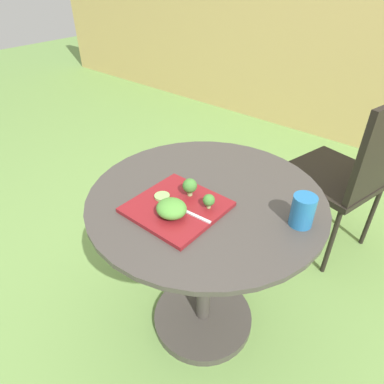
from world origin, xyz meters
TOP-DOWN VIEW (x-y plane):
  - ground_plane at (0.00, 0.00)m, footprint 12.00×12.00m
  - patio_table at (0.00, 0.00)m, footprint 0.81×0.81m
  - patio_chair at (0.26, 0.83)m, footprint 0.53×0.53m
  - salad_plate at (-0.03, -0.12)m, footprint 0.27×0.27m
  - drinking_glass at (0.31, 0.07)m, footprint 0.07×0.07m
  - fork at (0.02, -0.13)m, footprint 0.15×0.03m
  - lettuce_mound at (-0.01, -0.17)m, footprint 0.10×0.09m
  - broccoli_floret_0 at (-0.03, -0.05)m, footprint 0.05×0.05m
  - broccoli_floret_1 at (0.06, -0.06)m, footprint 0.04×0.04m
  - cucumber_slice_0 at (-0.09, -0.12)m, footprint 0.05×0.05m

SIDE VIEW (x-z plane):
  - ground_plane at x=0.00m, z-range 0.00..0.00m
  - patio_table at x=0.00m, z-range 0.07..0.77m
  - patio_chair at x=0.26m, z-range 0.08..0.98m
  - salad_plate at x=-0.03m, z-range 0.70..0.72m
  - fork at x=0.02m, z-range 0.72..0.72m
  - cucumber_slice_0 at x=-0.09m, z-range 0.72..0.72m
  - lettuce_mound at x=-0.01m, z-range 0.72..0.77m
  - broccoli_floret_1 at x=0.06m, z-range 0.72..0.77m
  - drinking_glass at x=0.31m, z-range 0.70..0.80m
  - broccoli_floret_0 at x=-0.03m, z-range 0.72..0.78m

